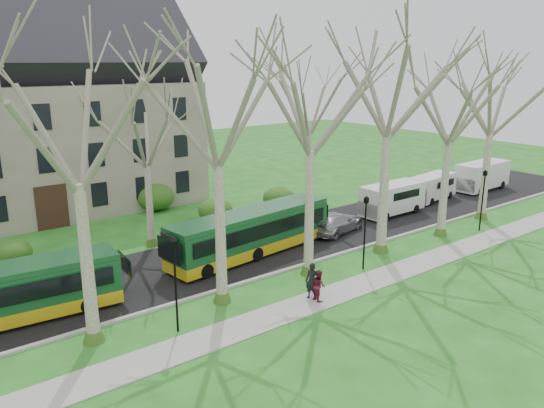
{
  "coord_description": "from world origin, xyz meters",
  "views": [
    {
      "loc": [
        -15.69,
        -20.6,
        11.74
      ],
      "look_at": [
        2.39,
        3.0,
        3.67
      ],
      "focal_mm": 35.0,
      "sensor_mm": 36.0,
      "label": 1
    }
  ],
  "objects_px": {
    "bus_follow": "(252,232)",
    "van_b": "(432,188)",
    "pedestrian_b": "(319,285)",
    "van_a": "(392,199)",
    "van_c": "(482,176)",
    "sedan": "(336,222)",
    "pedestrian_a": "(312,281)"
  },
  "relations": [
    {
      "from": "bus_follow",
      "to": "van_c",
      "type": "bearing_deg",
      "value": -4.92
    },
    {
      "from": "van_b",
      "to": "van_c",
      "type": "relative_size",
      "value": 0.85
    },
    {
      "from": "van_c",
      "to": "pedestrian_b",
      "type": "xyz_separation_m",
      "value": [
        -27.96,
        -8.25,
        -0.5
      ]
    },
    {
      "from": "bus_follow",
      "to": "van_b",
      "type": "height_order",
      "value": "bus_follow"
    },
    {
      "from": "bus_follow",
      "to": "pedestrian_b",
      "type": "distance_m",
      "value": 7.51
    },
    {
      "from": "bus_follow",
      "to": "sedan",
      "type": "xyz_separation_m",
      "value": [
        7.2,
        -0.05,
        -0.72
      ]
    },
    {
      "from": "bus_follow",
      "to": "pedestrian_a",
      "type": "bearing_deg",
      "value": -107.11
    },
    {
      "from": "pedestrian_b",
      "to": "van_a",
      "type": "bearing_deg",
      "value": -44.78
    },
    {
      "from": "sedan",
      "to": "van_b",
      "type": "height_order",
      "value": "van_b"
    },
    {
      "from": "van_b",
      "to": "pedestrian_a",
      "type": "distance_m",
      "value": 22.97
    },
    {
      "from": "van_a",
      "to": "pedestrian_b",
      "type": "relative_size",
      "value": 3.51
    },
    {
      "from": "van_b",
      "to": "van_c",
      "type": "distance_m",
      "value": 6.79
    },
    {
      "from": "van_a",
      "to": "van_c",
      "type": "xyz_separation_m",
      "value": [
        13.05,
        0.32,
        0.08
      ]
    },
    {
      "from": "van_c",
      "to": "pedestrian_a",
      "type": "distance_m",
      "value": 29.23
    },
    {
      "from": "bus_follow",
      "to": "pedestrian_b",
      "type": "bearing_deg",
      "value": -105.33
    },
    {
      "from": "sedan",
      "to": "van_a",
      "type": "distance_m",
      "value": 6.64
    },
    {
      "from": "van_b",
      "to": "pedestrian_b",
      "type": "bearing_deg",
      "value": -165.06
    },
    {
      "from": "pedestrian_a",
      "to": "van_a",
      "type": "bearing_deg",
      "value": 94.87
    },
    {
      "from": "sedan",
      "to": "van_b",
      "type": "xyz_separation_m",
      "value": [
        12.87,
        1.43,
        0.38
      ]
    },
    {
      "from": "bus_follow",
      "to": "van_b",
      "type": "xyz_separation_m",
      "value": [
        20.07,
        1.37,
        -0.34
      ]
    },
    {
      "from": "bus_follow",
      "to": "van_b",
      "type": "relative_size",
      "value": 2.28
    },
    {
      "from": "van_c",
      "to": "sedan",
      "type": "bearing_deg",
      "value": -178.84
    },
    {
      "from": "van_b",
      "to": "pedestrian_b",
      "type": "xyz_separation_m",
      "value": [
        -21.19,
        -8.77,
        -0.3
      ]
    },
    {
      "from": "van_a",
      "to": "pedestrian_a",
      "type": "xyz_separation_m",
      "value": [
        -15.09,
        -7.6,
        -0.28
      ]
    },
    {
      "from": "bus_follow",
      "to": "van_c",
      "type": "distance_m",
      "value": 26.85
    },
    {
      "from": "van_b",
      "to": "van_c",
      "type": "bearing_deg",
      "value": -11.99
    },
    {
      "from": "van_a",
      "to": "van_b",
      "type": "height_order",
      "value": "van_a"
    },
    {
      "from": "bus_follow",
      "to": "van_b",
      "type": "distance_m",
      "value": 20.12
    },
    {
      "from": "sedan",
      "to": "van_b",
      "type": "relative_size",
      "value": 0.98
    },
    {
      "from": "bus_follow",
      "to": "van_a",
      "type": "xyz_separation_m",
      "value": [
        13.79,
        0.52,
        -0.22
      ]
    },
    {
      "from": "van_a",
      "to": "van_b",
      "type": "xyz_separation_m",
      "value": [
        6.28,
        0.85,
        -0.12
      ]
    },
    {
      "from": "bus_follow",
      "to": "van_a",
      "type": "bearing_deg",
      "value": -4.55
    }
  ]
}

